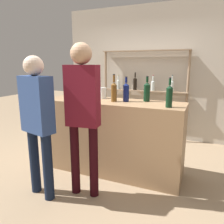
% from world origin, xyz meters
% --- Properties ---
extents(ground_plane, '(16.00, 16.00, 0.00)m').
position_xyz_m(ground_plane, '(0.00, 0.00, 0.00)').
color(ground_plane, '#9E8466').
extents(bar_counter, '(2.05, 0.62, 1.08)m').
position_xyz_m(bar_counter, '(0.00, 0.00, 0.54)').
color(bar_counter, '#997551').
rests_on(bar_counter, ground_plane).
extents(back_wall, '(3.65, 0.12, 2.80)m').
position_xyz_m(back_wall, '(0.00, 1.91, 1.40)').
color(back_wall, '#B2A899').
rests_on(back_wall, ground_plane).
extents(back_shelf, '(1.84, 0.18, 1.87)m').
position_xyz_m(back_shelf, '(0.00, 1.73, 1.22)').
color(back_shelf, '#897056').
rests_on(back_shelf, ground_plane).
extents(counter_bottle_0, '(0.08, 0.08, 0.35)m').
position_xyz_m(counter_bottle_0, '(0.20, 0.04, 1.22)').
color(counter_bottle_0, '#0F1956').
rests_on(counter_bottle_0, bar_counter).
extents(counter_bottle_1, '(0.08, 0.08, 0.36)m').
position_xyz_m(counter_bottle_1, '(0.82, -0.15, 1.22)').
color(counter_bottle_1, black).
rests_on(counter_bottle_1, bar_counter).
extents(counter_bottle_2, '(0.09, 0.09, 0.36)m').
position_xyz_m(counter_bottle_2, '(0.46, 0.18, 1.22)').
color(counter_bottle_2, black).
rests_on(counter_bottle_2, bar_counter).
extents(counter_bottle_3, '(0.08, 0.08, 0.38)m').
position_xyz_m(counter_bottle_3, '(0.04, -0.03, 1.22)').
color(counter_bottle_3, brown).
rests_on(counter_bottle_3, bar_counter).
extents(wine_glass, '(0.07, 0.07, 0.15)m').
position_xyz_m(wine_glass, '(-0.58, 0.10, 1.19)').
color(wine_glass, silver).
rests_on(wine_glass, bar_counter).
extents(cork_jar, '(0.11, 0.11, 0.17)m').
position_xyz_m(cork_jar, '(-0.23, 0.17, 1.16)').
color(cork_jar, silver).
rests_on(cork_jar, bar_counter).
extents(customer_left, '(0.46, 0.29, 1.69)m').
position_xyz_m(customer_left, '(-0.54, -0.93, 1.00)').
color(customer_left, '#121C33').
rests_on(customer_left, ground_plane).
extents(customer_center, '(0.40, 0.24, 1.83)m').
position_xyz_m(customer_center, '(-0.07, -0.70, 1.11)').
color(customer_center, black).
rests_on(customer_center, ground_plane).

